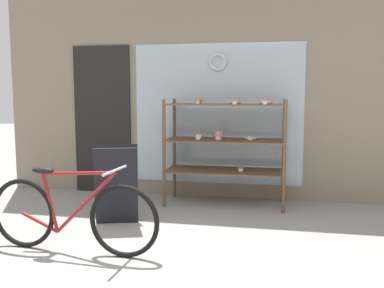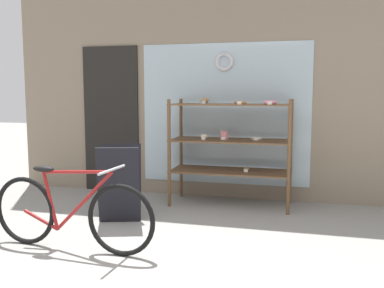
{
  "view_description": "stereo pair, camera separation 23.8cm",
  "coord_description": "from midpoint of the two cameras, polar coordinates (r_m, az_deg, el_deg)",
  "views": [
    {
      "loc": [
        1.01,
        -2.97,
        1.43
      ],
      "look_at": [
        0.18,
        1.16,
        0.93
      ],
      "focal_mm": 40.0,
      "sensor_mm": 36.0,
      "label": 1
    },
    {
      "loc": [
        1.25,
        -2.91,
        1.43
      ],
      "look_at": [
        0.18,
        1.16,
        0.93
      ],
      "focal_mm": 40.0,
      "sensor_mm": 36.0,
      "label": 2
    }
  ],
  "objects": [
    {
      "name": "sandwich_board",
      "position": [
        4.81,
        -11.43,
        -5.33
      ],
      "size": [
        0.56,
        0.5,
        0.86
      ],
      "rotation": [
        0.0,
        0.0,
        0.31
      ],
      "color": "black",
      "rests_on": "ground_plane"
    },
    {
      "name": "ground_plane",
      "position": [
        3.46,
        -9.17,
        -17.78
      ],
      "size": [
        30.0,
        30.0,
        0.0
      ],
      "primitive_type": "plane",
      "color": "gray"
    },
    {
      "name": "bicycle",
      "position": [
        4.07,
        -17.47,
        -8.94
      ],
      "size": [
        1.66,
        0.46,
        0.78
      ],
      "rotation": [
        0.0,
        0.0,
        -0.05
      ],
      "color": "black",
      "rests_on": "ground_plane"
    },
    {
      "name": "display_case",
      "position": [
        5.45,
        3.29,
        0.6
      ],
      "size": [
        1.52,
        0.58,
        1.37
      ],
      "color": "brown",
      "rests_on": "ground_plane"
    },
    {
      "name": "storefront_facade",
      "position": [
        5.93,
        0.08,
        11.41
      ],
      "size": [
        5.8,
        0.13,
        3.93
      ],
      "color": "gray",
      "rests_on": "ground_plane"
    }
  ]
}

